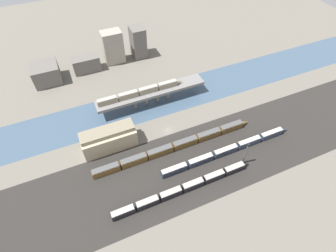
{
  "coord_description": "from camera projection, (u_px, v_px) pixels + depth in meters",
  "views": [
    {
      "loc": [
        -36.57,
        -84.6,
        105.89
      ],
      "look_at": [
        0.0,
        0.2,
        3.33
      ],
      "focal_mm": 28.0,
      "sensor_mm": 36.0,
      "label": 1
    }
  ],
  "objects": [
    {
      "name": "city_block_far_left",
      "position": [
        46.0,
        73.0,
        164.35
      ],
      "size": [
        16.24,
        15.78,
        11.83
      ],
      "primitive_type": "cube",
      "color": "#605B56",
      "rests_on": "ground"
    },
    {
      "name": "railbed_yard",
      "position": [
        188.0,
        165.0,
        125.62
      ],
      "size": [
        280.0,
        42.0,
        0.01
      ],
      "primitive_type": "cube",
      "color": "#282623",
      "rests_on": "ground"
    },
    {
      "name": "train_yard_far",
      "position": [
        176.0,
        146.0,
        130.81
      ],
      "size": [
        85.41,
        3.19,
        4.0
      ],
      "color": "brown",
      "rests_on": "ground"
    },
    {
      "name": "city_block_left",
      "position": [
        86.0,
        64.0,
        172.57
      ],
      "size": [
        17.35,
        8.88,
        10.14
      ],
      "primitive_type": "cube",
      "color": "#605B56",
      "rests_on": "ground"
    },
    {
      "name": "bridge",
      "position": [
        151.0,
        93.0,
        150.22
      ],
      "size": [
        64.16,
        9.2,
        8.33
      ],
      "color": "slate",
      "rests_on": "ground"
    },
    {
      "name": "train_on_bridge",
      "position": [
        141.0,
        92.0,
        146.28
      ],
      "size": [
        50.39,
        2.77,
        3.46
      ],
      "color": "gray",
      "rests_on": "bridge"
    },
    {
      "name": "signal_tower",
      "position": [
        245.0,
        154.0,
        121.05
      ],
      "size": [
        1.0,
        0.84,
        14.62
      ],
      "color": "#4C4C51",
      "rests_on": "ground"
    },
    {
      "name": "train_yard_mid",
      "position": [
        228.0,
        150.0,
        129.21
      ],
      "size": [
        72.56,
        2.63,
        3.84
      ],
      "color": "#2D384C",
      "rests_on": "ground"
    },
    {
      "name": "city_block_center",
      "position": [
        113.0,
        47.0,
        175.19
      ],
      "size": [
        13.08,
        9.06,
        22.17
      ],
      "primitive_type": "cube",
      "color": "gray",
      "rests_on": "ground"
    },
    {
      "name": "train_yard_near",
      "position": [
        184.0,
        188.0,
        115.26
      ],
      "size": [
        67.19,
        2.83,
        3.83
      ],
      "color": "black",
      "rests_on": "ground"
    },
    {
      "name": "city_block_right",
      "position": [
        138.0,
        42.0,
        180.64
      ],
      "size": [
        9.14,
        11.6,
        21.04
      ],
      "primitive_type": "cube",
      "color": "#605B56",
      "rests_on": "ground"
    },
    {
      "name": "river_water",
      "position": [
        152.0,
        102.0,
        155.36
      ],
      "size": [
        320.0,
        27.36,
        0.01
      ],
      "primitive_type": "cube",
      "color": "#3D5166",
      "rests_on": "ground"
    },
    {
      "name": "ground_plane",
      "position": [
        168.0,
        130.0,
        140.37
      ],
      "size": [
        400.0,
        400.0,
        0.0
      ],
      "primitive_type": "plane",
      "color": "#666056"
    },
    {
      "name": "warehouse_building",
      "position": [
        109.0,
        139.0,
        129.16
      ],
      "size": [
        26.57,
        10.71,
        12.1
      ],
      "color": "tan",
      "rests_on": "ground"
    }
  ]
}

